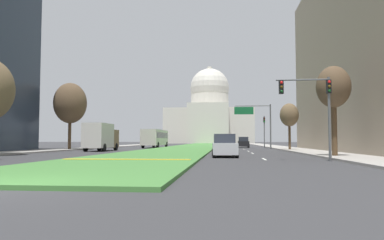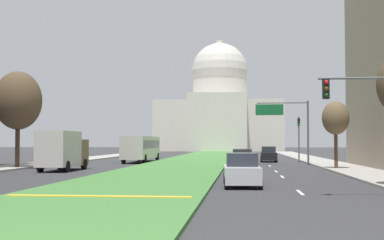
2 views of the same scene
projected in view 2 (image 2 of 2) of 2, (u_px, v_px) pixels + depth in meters
The scene contains 17 objects.
ground_plane at pixel (200, 158), 70.83m from camera, with size 274.97×274.97×0.00m, color #333335.
grass_median at pixel (196, 160), 64.62m from camera, with size 8.50×112.49×0.14m, color #427A38.
median_curb_nose at pixel (98, 196), 20.47m from camera, with size 7.65×0.50×0.04m, color gold.
lane_dashes_right at pixel (274, 170), 42.66m from camera, with size 0.16×45.17×0.01m.
sidewalk_left at pixel (68, 161), 59.85m from camera, with size 4.00×112.49×0.15m, color #9E9991.
sidewalk_right at pixel (322, 162), 56.96m from camera, with size 4.00×112.49×0.15m, color #9E9991.
capitol_building at pixel (220, 111), 132.67m from camera, with size 31.88×27.56×29.16m.
traffic_light_near_right at pixel (376, 108), 21.21m from camera, with size 3.34×0.35×5.20m.
traffic_light_far_right at pixel (299, 133), 57.42m from camera, with size 0.28×0.35×5.20m.
overhead_guide_sign at pixel (288, 119), 51.17m from camera, with size 5.35×0.20×6.50m.
street_tree_left_mid at pixel (18, 101), 44.49m from camera, with size 4.12×4.12×8.56m.
street_tree_right_mid at pixel (336, 119), 42.51m from camera, with size 2.26×2.26×5.77m.
sedan_lead_stopped at pixel (242, 171), 26.88m from camera, with size 2.09×4.58×1.76m.
sedan_midblock at pixel (242, 159), 44.09m from camera, with size 1.92×4.45×1.72m.
sedan_distant at pixel (269, 155), 59.07m from camera, with size 1.97×4.61×1.80m.
box_truck_delivery at pixel (63, 150), 41.01m from camera, with size 2.40×6.40×3.20m.
city_bus at pixel (141, 147), 58.36m from camera, with size 2.62×11.00×2.95m.
Camera 2 is at (5.80, -8.27, 2.37)m, focal length 47.36 mm.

